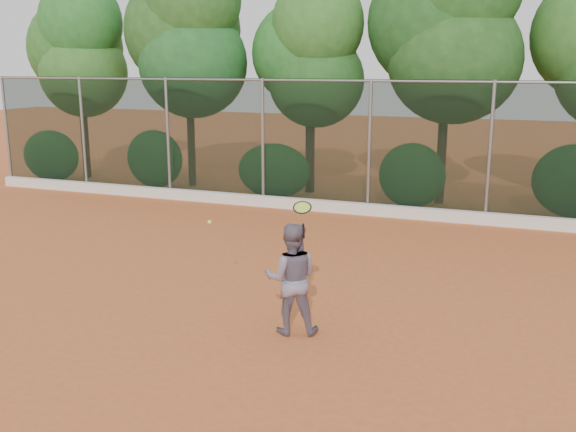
% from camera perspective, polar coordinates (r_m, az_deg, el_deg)
% --- Properties ---
extents(ground, '(80.00, 80.00, 0.00)m').
position_cam_1_polar(ground, '(10.77, -1.89, -7.64)').
color(ground, '#C35E2E').
rests_on(ground, ground).
extents(concrete_curb, '(24.00, 0.20, 0.30)m').
position_cam_1_polar(concrete_curb, '(16.97, 6.94, 0.61)').
color(concrete_curb, silver).
rests_on(concrete_curb, ground).
extents(tennis_player, '(0.96, 0.84, 1.65)m').
position_cam_1_polar(tennis_player, '(9.33, 0.31, -5.58)').
color(tennis_player, slate).
rests_on(tennis_player, ground).
extents(chainlink_fence, '(24.09, 0.09, 3.50)m').
position_cam_1_polar(chainlink_fence, '(16.85, 7.25, 6.41)').
color(chainlink_fence, black).
rests_on(chainlink_fence, ground).
extents(foliage_backdrop, '(23.70, 3.63, 7.55)m').
position_cam_1_polar(foliage_backdrop, '(18.80, 7.27, 14.88)').
color(foliage_backdrop, '#3C2717').
rests_on(foliage_backdrop, ground).
extents(tennis_racket, '(0.31, 0.30, 0.55)m').
position_cam_1_polar(tennis_racket, '(8.83, 1.29, 0.52)').
color(tennis_racket, black).
rests_on(tennis_racket, ground).
extents(tennis_ball_in_flight, '(0.07, 0.07, 0.07)m').
position_cam_1_polar(tennis_ball_in_flight, '(10.27, -6.99, -0.54)').
color(tennis_ball_in_flight, '#F2F938').
rests_on(tennis_ball_in_flight, ground).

